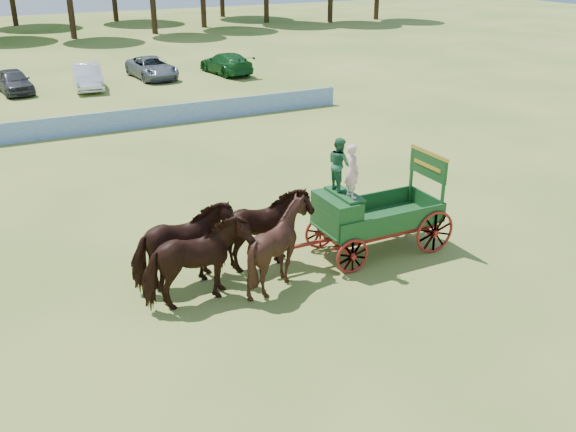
# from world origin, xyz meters

# --- Properties ---
(ground) EXTENTS (160.00, 160.00, 0.00)m
(ground) POSITION_xyz_m (0.00, 0.00, 0.00)
(ground) COLOR #9C9446
(ground) RESTS_ON ground
(horse_lead_left) EXTENTS (2.96, 1.54, 2.42)m
(horse_lead_left) POSITION_xyz_m (-2.92, -0.21, 1.21)
(horse_lead_left) COLOR black
(horse_lead_left) RESTS_ON ground
(horse_lead_right) EXTENTS (2.97, 1.57, 2.42)m
(horse_lead_right) POSITION_xyz_m (-2.92, 0.89, 1.21)
(horse_lead_right) COLOR black
(horse_lead_right) RESTS_ON ground
(horse_wheel_left) EXTENTS (2.55, 2.36, 2.42)m
(horse_wheel_left) POSITION_xyz_m (-0.52, -0.21, 1.21)
(horse_wheel_left) COLOR black
(horse_wheel_left) RESTS_ON ground
(horse_wheel_right) EXTENTS (2.91, 1.42, 2.42)m
(horse_wheel_right) POSITION_xyz_m (-0.52, 0.89, 1.21)
(horse_wheel_right) COLOR black
(horse_wheel_right) RESTS_ON ground
(farm_dray) EXTENTS (6.00, 2.00, 3.75)m
(farm_dray) POSITION_xyz_m (2.43, 0.37, 1.66)
(farm_dray) COLOR maroon
(farm_dray) RESTS_ON ground
(sponsor_banner) EXTENTS (26.00, 0.08, 1.05)m
(sponsor_banner) POSITION_xyz_m (-1.00, 18.00, 0.53)
(sponsor_banner) COLOR #1D48A2
(sponsor_banner) RESTS_ON ground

